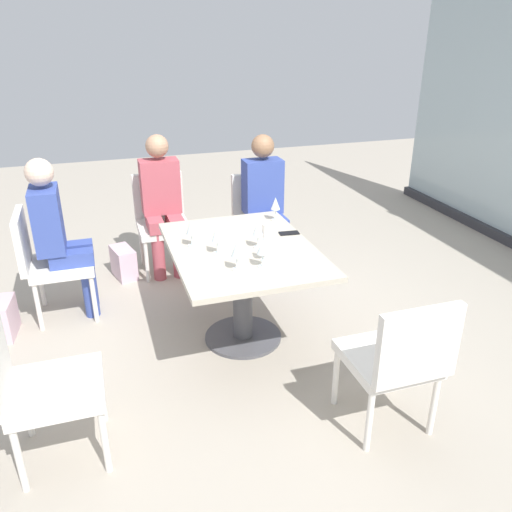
% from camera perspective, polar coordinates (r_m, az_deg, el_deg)
% --- Properties ---
extents(ground_plane, '(12.00, 12.00, 0.00)m').
position_cam_1_polar(ground_plane, '(3.86, -1.43, -9.02)').
color(ground_plane, '#A89E8E').
extents(dining_table_main, '(1.28, 0.95, 0.73)m').
position_cam_1_polar(dining_table_main, '(3.59, -1.52, -1.59)').
color(dining_table_main, '#BCB29E').
rests_on(dining_table_main, ground_plane).
extents(chair_far_left, '(0.50, 0.46, 0.87)m').
position_cam_1_polar(chair_far_left, '(4.78, 0.52, 4.37)').
color(chair_far_left, silver).
rests_on(chair_far_left, ground_plane).
extents(chair_front_left, '(0.46, 0.50, 0.87)m').
position_cam_1_polar(chair_front_left, '(4.23, -22.08, -0.22)').
color(chair_front_left, silver).
rests_on(chair_front_left, ground_plane).
extents(chair_side_end, '(0.50, 0.46, 0.87)m').
position_cam_1_polar(chair_side_end, '(4.86, -10.36, 4.30)').
color(chair_side_end, silver).
rests_on(chair_side_end, ground_plane).
extents(chair_front_right, '(0.46, 0.50, 0.87)m').
position_cam_1_polar(chair_front_right, '(2.86, -23.36, -12.54)').
color(chair_front_right, silver).
rests_on(chair_front_right, ground_plane).
extents(chair_far_right, '(0.50, 0.46, 0.87)m').
position_cam_1_polar(chair_far_right, '(2.90, 15.43, -10.67)').
color(chair_far_right, silver).
rests_on(chair_far_right, ground_plane).
extents(person_far_left, '(0.39, 0.34, 1.26)m').
position_cam_1_polar(person_far_left, '(4.62, 0.96, 6.31)').
color(person_far_left, '#384C9E').
rests_on(person_far_left, ground_plane).
extents(person_front_left, '(0.34, 0.39, 1.26)m').
position_cam_1_polar(person_front_left, '(4.14, -21.01, 2.53)').
color(person_front_left, '#384C9E').
rests_on(person_front_left, ground_plane).
extents(person_side_end, '(0.39, 0.34, 1.26)m').
position_cam_1_polar(person_side_end, '(4.69, -10.35, 6.21)').
color(person_side_end, '#B24C56').
rests_on(person_side_end, ground_plane).
extents(wine_glass_0, '(0.07, 0.07, 0.18)m').
position_cam_1_polar(wine_glass_0, '(3.51, -7.17, 3.10)').
color(wine_glass_0, silver).
rests_on(wine_glass_0, dining_table_main).
extents(wine_glass_1, '(0.07, 0.07, 0.18)m').
position_cam_1_polar(wine_glass_1, '(3.38, -4.34, 2.34)').
color(wine_glass_1, silver).
rests_on(wine_glass_1, dining_table_main).
extents(wine_glass_2, '(0.07, 0.07, 0.18)m').
position_cam_1_polar(wine_glass_2, '(3.14, -2.14, 0.66)').
color(wine_glass_2, silver).
rests_on(wine_glass_2, dining_table_main).
extents(wine_glass_3, '(0.07, 0.07, 0.18)m').
position_cam_1_polar(wine_glass_3, '(3.97, 2.16, 5.76)').
color(wine_glass_3, silver).
rests_on(wine_glass_3, dining_table_main).
extents(wine_glass_4, '(0.07, 0.07, 0.18)m').
position_cam_1_polar(wine_glass_4, '(3.27, 1.03, 1.63)').
color(wine_glass_4, silver).
rests_on(wine_glass_4, dining_table_main).
extents(wine_glass_5, '(0.07, 0.07, 0.18)m').
position_cam_1_polar(wine_glass_5, '(3.46, 0.21, 2.97)').
color(wine_glass_5, silver).
rests_on(wine_glass_5, dining_table_main).
extents(wine_glass_6, '(0.07, 0.07, 0.18)m').
position_cam_1_polar(wine_glass_6, '(3.18, 0.73, 0.95)').
color(wine_glass_6, silver).
rests_on(wine_glass_6, dining_table_main).
extents(coffee_cup, '(0.08, 0.08, 0.09)m').
position_cam_1_polar(coffee_cup, '(3.69, 1.27, 2.90)').
color(coffee_cup, white).
rests_on(coffee_cup, dining_table_main).
extents(cell_phone_on_table, '(0.08, 0.15, 0.01)m').
position_cam_1_polar(cell_phone_on_table, '(3.75, 3.67, 2.54)').
color(cell_phone_on_table, black).
rests_on(cell_phone_on_table, dining_table_main).
extents(handbag_0, '(0.32, 0.21, 0.28)m').
position_cam_1_polar(handbag_0, '(4.64, -5.25, -1.10)').
color(handbag_0, '#A3704C').
rests_on(handbag_0, ground_plane).
extents(handbag_1, '(0.32, 0.19, 0.28)m').
position_cam_1_polar(handbag_1, '(4.25, -26.20, -6.23)').
color(handbag_1, beige).
rests_on(handbag_1, ground_plane).
extents(handbag_2, '(0.33, 0.23, 0.28)m').
position_cam_1_polar(handbag_2, '(4.84, -14.41, -0.72)').
color(handbag_2, beige).
rests_on(handbag_2, ground_plane).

